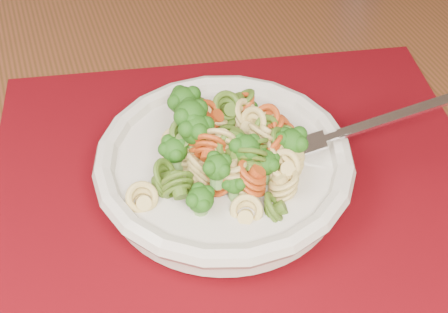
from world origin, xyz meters
name	(u,v)px	position (x,y,z in m)	size (l,w,h in m)	color
dining_table	(151,192)	(0.41, 0.66, 0.66)	(1.41, 1.02, 0.78)	#5A2B19
placemat	(237,176)	(0.46, 0.54, 0.78)	(0.47, 0.36, 0.00)	#520309
pasta_bowl	(224,166)	(0.44, 0.54, 0.81)	(0.24, 0.24, 0.05)	beige
pasta_broccoli_heap	(224,152)	(0.44, 0.54, 0.82)	(0.20, 0.20, 0.06)	tan
fork	(312,143)	(0.52, 0.51, 0.82)	(0.19, 0.02, 0.01)	silver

